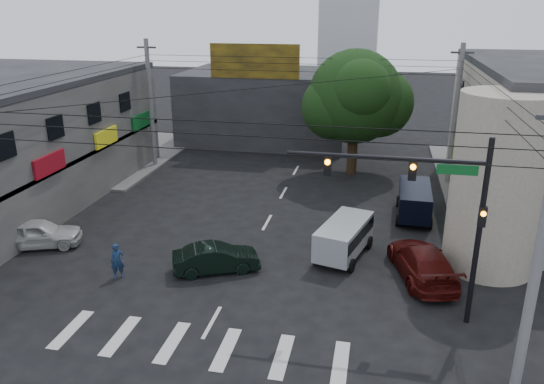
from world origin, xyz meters
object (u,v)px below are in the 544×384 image
(utility_pole_far_left, at_px, (151,105))
(utility_pole_far_right, at_px, (455,116))
(utility_pole_near_right, at_px, (539,256))
(white_compact, at_px, (38,233))
(navy_van, at_px, (414,202))
(maroon_sedan, at_px, (422,262))
(street_tree, at_px, (355,97))
(silver_minivan, at_px, (344,239))
(traffic_officer, at_px, (117,261))
(traffic_gantry, at_px, (434,200))
(dark_sedan, at_px, (216,258))

(utility_pole_far_left, xyz_separation_m, utility_pole_far_right, (21.00, 0.00, 0.00))
(utility_pole_far_right, bearing_deg, utility_pole_near_right, -90.00)
(white_compact, bearing_deg, navy_van, -87.60)
(utility_pole_far_right, height_order, maroon_sedan, utility_pole_far_right)
(street_tree, xyz_separation_m, silver_minivan, (0.46, -13.32, -4.61))
(silver_minivan, distance_m, traffic_officer, 10.42)
(utility_pole_far_left, bearing_deg, utility_pole_far_right, 0.00)
(utility_pole_far_left, relative_size, silver_minivan, 2.12)
(traffic_gantry, height_order, white_compact, traffic_gantry)
(utility_pole_far_right, relative_size, silver_minivan, 2.12)
(white_compact, relative_size, navy_van, 1.00)
(maroon_sedan, xyz_separation_m, navy_van, (-0.03, 7.21, 0.14))
(utility_pole_far_left, height_order, white_compact, utility_pole_far_left)
(utility_pole_far_right, distance_m, silver_minivan, 14.22)
(dark_sedan, height_order, white_compact, white_compact)
(utility_pole_near_right, bearing_deg, maroon_sedan, 110.25)
(dark_sedan, bearing_deg, navy_van, -70.83)
(utility_pole_far_right, height_order, traffic_officer, utility_pole_far_right)
(utility_pole_far_left, distance_m, silver_minivan, 19.73)
(silver_minivan, distance_m, navy_van, 6.77)
(utility_pole_far_left, distance_m, dark_sedan, 18.16)
(street_tree, bearing_deg, utility_pole_near_right, -73.18)
(street_tree, xyz_separation_m, white_compact, (-14.50, -15.31, -4.76))
(street_tree, distance_m, dark_sedan, 17.46)
(street_tree, distance_m, utility_pole_far_left, 14.56)
(utility_pole_far_left, relative_size, maroon_sedan, 1.67)
(white_compact, bearing_deg, dark_sedan, -114.63)
(utility_pole_far_right, relative_size, traffic_officer, 5.72)
(silver_minivan, bearing_deg, utility_pole_far_left, 65.40)
(maroon_sedan, bearing_deg, traffic_gantry, 72.48)
(utility_pole_far_right, bearing_deg, dark_sedan, -127.62)
(silver_minivan, bearing_deg, utility_pole_near_right, -128.70)
(traffic_gantry, distance_m, utility_pole_far_left, 25.00)
(maroon_sedan, bearing_deg, dark_sedan, -6.44)
(traffic_officer, bearing_deg, maroon_sedan, -19.54)
(utility_pole_far_left, relative_size, white_compact, 2.05)
(street_tree, height_order, maroon_sedan, street_tree)
(utility_pole_near_right, xyz_separation_m, utility_pole_far_right, (0.00, 20.50, 0.00))
(navy_van, bearing_deg, traffic_officer, 128.79)
(utility_pole_near_right, height_order, traffic_officer, utility_pole_near_right)
(white_compact, distance_m, traffic_officer, 5.81)
(navy_van, bearing_deg, utility_pole_far_right, -19.66)
(white_compact, distance_m, maroon_sedan, 18.51)
(utility_pole_far_left, bearing_deg, traffic_gantry, -42.86)
(maroon_sedan, height_order, navy_van, navy_van)
(utility_pole_far_right, xyz_separation_m, maroon_sedan, (-2.50, -13.73, -3.85))
(street_tree, relative_size, traffic_gantry, 1.21)
(maroon_sedan, bearing_deg, white_compact, -12.60)
(utility_pole_far_right, bearing_deg, white_compact, -145.73)
(dark_sedan, height_order, traffic_officer, traffic_officer)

